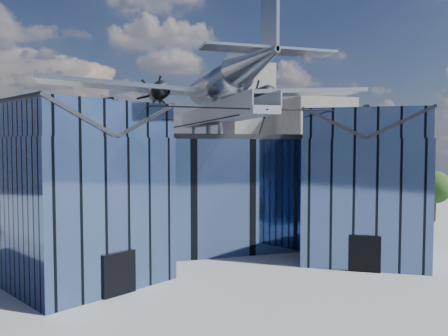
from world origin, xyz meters
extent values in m
plane|color=gray|center=(0.00, 0.00, 0.00)|extent=(120.00, 120.00, 0.00)
cube|color=#476091|center=(0.00, 9.00, 4.75)|extent=(28.00, 14.00, 9.50)
cube|color=#23252A|center=(0.00, 9.00, 9.70)|extent=(28.00, 14.00, 0.40)
cube|color=#476091|center=(-10.50, -1.00, 4.75)|extent=(11.79, 11.43, 9.50)
cube|color=#476091|center=(-10.50, -1.00, 10.60)|extent=(11.56, 11.20, 2.20)
cube|color=#23252A|center=(-12.45, -2.12, 10.60)|extent=(7.98, 9.23, 2.40)
cube|color=#23252A|center=(-8.55, 0.12, 10.60)|extent=(7.98, 9.23, 2.40)
cube|color=#23252A|center=(-10.50, -1.00, 11.75)|extent=(4.30, 7.10, 0.18)
cube|color=black|center=(-8.48, -4.51, 1.30)|extent=(2.03, 1.32, 2.60)
cube|color=black|center=(-6.60, 1.25, 4.75)|extent=(0.34, 0.34, 9.50)
cube|color=#476091|center=(10.50, -1.00, 4.75)|extent=(11.79, 11.43, 9.50)
cube|color=#476091|center=(10.50, -1.00, 10.60)|extent=(11.56, 11.20, 2.20)
cube|color=#23252A|center=(8.55, 0.12, 10.60)|extent=(7.98, 9.23, 2.40)
cube|color=#23252A|center=(12.45, -2.12, 10.60)|extent=(7.98, 9.23, 2.40)
cube|color=#23252A|center=(10.50, -1.00, 11.75)|extent=(4.30, 7.10, 0.18)
cube|color=black|center=(8.48, -4.51, 1.30)|extent=(2.03, 1.32, 2.60)
cube|color=black|center=(6.60, 1.25, 4.75)|extent=(0.34, 0.34, 9.50)
cube|color=#9BA0A8|center=(0.00, 3.50, 11.10)|extent=(1.80, 21.00, 0.50)
cube|color=#9BA0A8|center=(-0.90, 3.50, 11.75)|extent=(0.08, 21.00, 1.10)
cube|color=#9BA0A8|center=(0.90, 3.50, 11.75)|extent=(0.08, 21.00, 1.10)
cylinder|color=#9BA0A8|center=(0.00, 13.00, 10.43)|extent=(0.44, 0.44, 1.35)
cylinder|color=#9BA0A8|center=(0.00, 7.00, 10.43)|extent=(0.44, 0.44, 1.35)
cylinder|color=#9BA0A8|center=(0.00, 3.00, 10.43)|extent=(0.44, 0.44, 1.35)
cylinder|color=#9BA0A8|center=(0.00, 4.00, 12.05)|extent=(0.70, 0.70, 1.40)
cylinder|color=black|center=(-5.25, -4.00, 11.40)|extent=(10.55, 6.08, 0.69)
cylinder|color=black|center=(5.25, -4.00, 11.40)|extent=(10.55, 6.08, 0.69)
cylinder|color=black|center=(-3.00, 1.50, 10.55)|extent=(6.09, 17.04, 1.19)
cylinder|color=black|center=(3.00, 1.50, 10.55)|extent=(6.09, 17.04, 1.19)
cylinder|color=#A1A6AD|center=(0.00, 4.00, 14.00)|extent=(2.50, 11.00, 2.50)
sphere|color=#A1A6AD|center=(0.00, 9.50, 14.00)|extent=(2.50, 2.50, 2.50)
cube|color=black|center=(0.00, 8.50, 14.69)|extent=(1.60, 1.40, 0.50)
cone|color=#A1A6AD|center=(0.00, -5.00, 14.30)|extent=(2.50, 7.00, 2.50)
cube|color=#A1A6AD|center=(0.00, -7.30, 15.90)|extent=(0.18, 2.40, 3.40)
cube|color=#A1A6AD|center=(0.00, -7.20, 14.50)|extent=(8.00, 1.80, 0.14)
cube|color=#A1A6AD|center=(-7.00, 5.00, 13.70)|extent=(14.00, 3.20, 1.08)
cylinder|color=black|center=(-4.60, 5.60, 13.45)|extent=(1.44, 3.20, 1.44)
cone|color=black|center=(-4.60, 7.40, 13.45)|extent=(0.70, 0.70, 0.70)
cube|color=black|center=(-4.60, 7.55, 13.45)|extent=(1.05, 0.06, 3.33)
cube|color=black|center=(-4.60, 7.55, 13.45)|extent=(2.53, 0.06, 2.53)
cube|color=black|center=(-4.60, 7.55, 13.45)|extent=(3.33, 0.06, 1.05)
cylinder|color=black|center=(-4.60, 5.00, 12.22)|extent=(0.24, 0.24, 1.75)
cube|color=#A1A6AD|center=(7.00, 5.00, 13.70)|extent=(14.00, 3.20, 1.08)
cylinder|color=black|center=(4.60, 5.60, 13.45)|extent=(1.44, 3.20, 1.44)
cone|color=black|center=(4.60, 7.40, 13.45)|extent=(0.70, 0.70, 0.70)
cube|color=black|center=(4.60, 7.55, 13.45)|extent=(1.05, 0.06, 3.33)
cube|color=black|center=(4.60, 7.55, 13.45)|extent=(2.53, 0.06, 2.53)
cube|color=black|center=(4.60, 7.55, 13.45)|extent=(3.33, 0.06, 1.05)
cylinder|color=black|center=(4.60, 5.00, 12.22)|extent=(0.24, 0.24, 1.75)
cube|color=gray|center=(32.00, 48.00, 9.00)|extent=(12.00, 14.00, 18.00)
cube|color=gray|center=(-20.00, 55.00, 7.00)|extent=(14.00, 10.00, 14.00)
cube|color=gray|center=(22.00, 58.00, 13.00)|extent=(9.00, 9.00, 26.00)
cylinder|color=#342014|center=(28.59, 11.06, 1.46)|extent=(0.42, 0.42, 2.91)
sphere|color=#294B1A|center=(28.59, 11.06, 4.05)|extent=(3.96, 3.96, 3.81)
camera|label=1|loc=(-9.74, -30.99, 9.00)|focal=35.00mm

